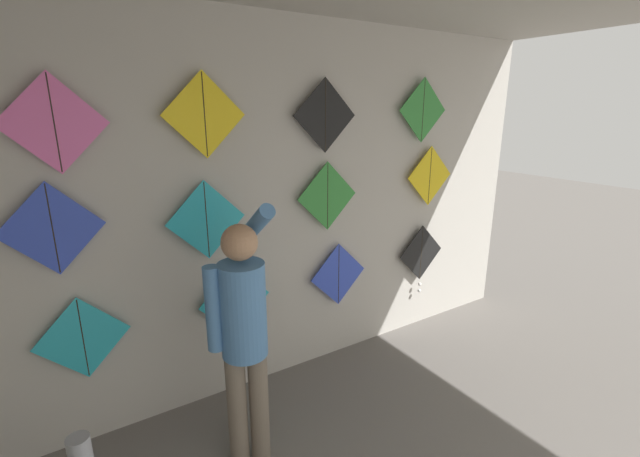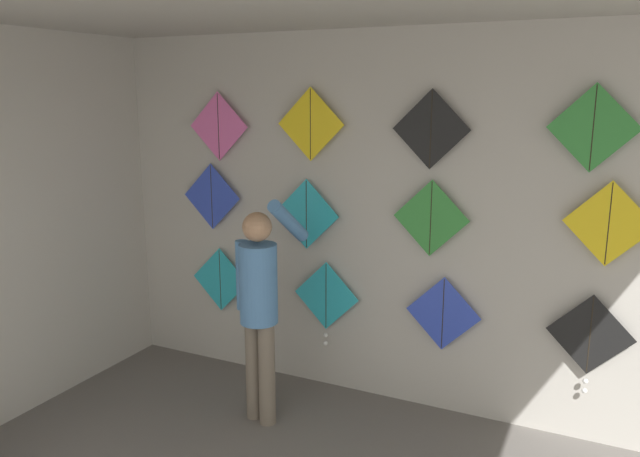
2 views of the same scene
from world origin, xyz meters
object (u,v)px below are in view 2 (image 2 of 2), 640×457
Objects in this scene: shopkeeper at (260,298)px; kite_3 at (590,338)px; kite_11 at (593,128)px; kite_7 at (609,224)px; kite_9 at (311,124)px; kite_2 at (443,314)px; kite_8 at (219,126)px; kite_6 at (431,218)px; kite_1 at (326,299)px; kite_0 at (220,280)px; kite_4 at (212,197)px; kite_5 at (306,214)px; kite_10 at (431,129)px.

shopkeeper reaches higher than kite_3.
kite_3 is at bearing -0.40° from kite_11.
kite_7 is 1.00× the size of kite_9.
kite_8 is (-1.90, 0.00, 1.30)m from kite_2.
kite_6 is 1.89m from kite_8.
kite_1 is at bearing -0.04° from kite_8.
kite_1 is at bearing -179.98° from kite_11.
kite_3 is (2.92, -0.00, -0.01)m from kite_0.
kite_6 is at bearing 180.00° from kite_7.
kite_4 is 1.00× the size of kite_9.
kite_4 reaches higher than kite_0.
kite_5 reaches higher than kite_0.
kite_6 reaches higher than shopkeeper.
kite_8 is at bearing 179.99° from kite_3.
kite_8 is (0.04, 0.00, 1.30)m from kite_0.
kite_5 is at bearing 180.00° from kite_11.
kite_7 is (0.04, 0.00, 0.77)m from kite_3.
kite_2 is at bearing 0.00° from kite_0.
kite_4 is (-2.98, 0.00, 0.73)m from kite_3.
kite_0 is at bearing 180.00° from kite_9.
kite_10 is at bearing 179.97° from kite_3.
kite_1 is 1.25× the size of kite_8.
kite_0 is 1.30m from kite_8.
kite_5 is at bearing 180.00° from kite_2.
kite_11 reaches higher than kite_7.
kite_9 is 1.00× the size of kite_10.
kite_10 is (-0.14, 0.00, 1.32)m from kite_2.
kite_1 is at bearing -179.96° from kite_2.
shopkeeper is 2.99× the size of kite_11.
kite_5 is 0.69m from kite_9.
shopkeeper is at bearing -146.51° from kite_10.
kite_6 is (1.88, 0.00, -0.02)m from kite_4.
kite_3 is 1.25× the size of kite_10.
kite_5 is (0.83, 0.00, 0.64)m from kite_0.
kite_8 is at bearing 180.00° from kite_7.
kite_5 is at bearing 0.00° from kite_4.
kite_0 is 1.95m from kite_6.
kite_4 is (-0.06, 0.00, 0.72)m from kite_0.
kite_5 is 1.00× the size of kite_11.
kite_4 is 1.00× the size of kite_10.
kite_0 is at bearing 179.99° from kite_3.
kite_8 is 1.00× the size of kite_9.
shopkeeper is at bearing -107.34° from kite_1.
kite_4 reaches higher than kite_6.
kite_6 is at bearing 180.00° from kite_11.
kite_9 is at bearing 179.98° from kite_3.
kite_10 is (-1.12, 0.00, 1.33)m from kite_3.
kite_9 is (-0.13, 0.00, 1.36)m from kite_1.
kite_1 is 1.25× the size of kite_6.
kite_2 is at bearing 179.96° from kite_3.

